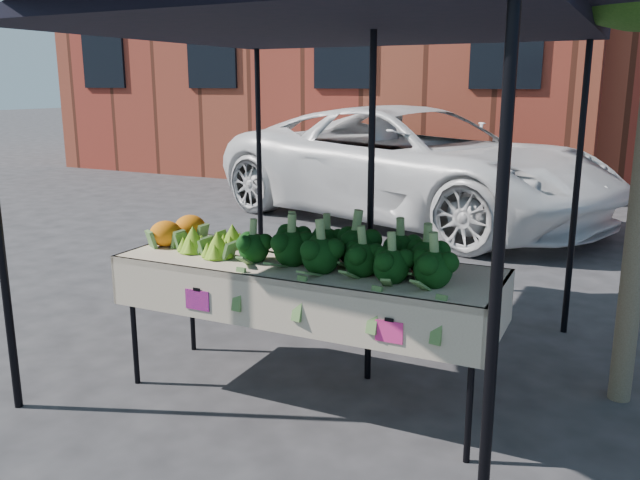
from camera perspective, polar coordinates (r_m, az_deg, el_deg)
The scene contains 7 objects.
ground at distance 4.50m, azimuth -0.36°, elevation -12.68°, with size 90.00×90.00×0.00m, color #272729.
table at distance 4.21m, azimuth -1.24°, elevation -7.87°, with size 2.42×0.86×0.90m.
canopy at distance 4.46m, azimuth 0.66°, elevation 5.58°, with size 3.16×3.16×2.74m, color black, non-canonical shape.
broccoli_heap at distance 3.94m, azimuth 2.43°, elevation -0.33°, with size 1.39×0.59×0.29m, color black.
romanesco_cluster at distance 4.37m, azimuth -9.09°, elevation 0.45°, with size 0.45×0.49×0.22m, color #9AB92B.
cauliflower_pair at distance 4.66m, azimuth -12.21°, elevation 0.97°, with size 0.25×0.45×0.20m, color orange.
vehicle at distance 9.76m, azimuth 8.49°, elevation 19.32°, with size 2.78×1.67×6.03m, color white.
Camera 1 is at (1.84, -3.60, 1.97)m, focal length 36.86 mm.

